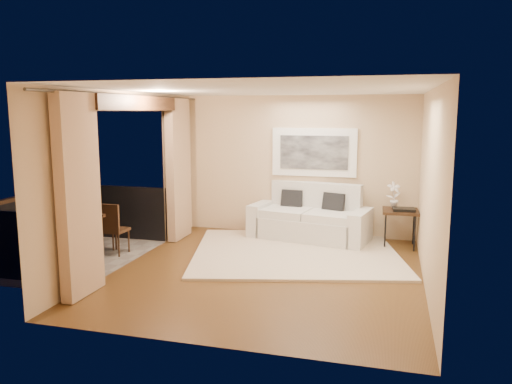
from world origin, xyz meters
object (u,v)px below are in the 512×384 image
(orchid, at_px, (394,195))
(bistro_table, at_px, (94,215))
(balcony_chair_near, at_px, (57,228))
(balcony_chair_far, at_px, (112,225))
(ice_bucket, at_px, (89,203))
(side_table, at_px, (400,213))
(sofa, at_px, (311,220))

(orchid, relative_size, bistro_table, 0.65)
(bistro_table, relative_size, balcony_chair_near, 0.70)
(balcony_chair_far, height_order, balcony_chair_near, balcony_chair_near)
(orchid, xyz_separation_m, balcony_chair_far, (-4.54, -1.99, -0.40))
(balcony_chair_far, relative_size, balcony_chair_near, 0.85)
(orchid, distance_m, ice_bucket, 5.39)
(side_table, height_order, ice_bucket, ice_bucket)
(balcony_chair_far, bearing_deg, orchid, -154.46)
(orchid, xyz_separation_m, ice_bucket, (-5.09, -1.78, -0.08))
(ice_bucket, bearing_deg, orchid, 19.29)
(sofa, xyz_separation_m, bistro_table, (-3.42, -1.84, 0.27))
(balcony_chair_far, height_order, ice_bucket, ice_bucket)
(sofa, xyz_separation_m, balcony_chair_far, (-3.04, -1.91, 0.14))
(sofa, relative_size, bistro_table, 3.19)
(ice_bucket, bearing_deg, sofa, 25.31)
(side_table, xyz_separation_m, bistro_table, (-5.04, -1.74, 0.03))
(orchid, distance_m, balcony_chair_far, 4.97)
(sofa, bearing_deg, side_table, 7.37)
(bistro_table, height_order, balcony_chair_near, balcony_chair_near)
(sofa, bearing_deg, orchid, 13.90)
(side_table, relative_size, orchid, 1.41)
(ice_bucket, bearing_deg, balcony_chair_near, -86.18)
(side_table, xyz_separation_m, ice_bucket, (-5.21, -1.60, 0.22))
(bistro_table, distance_m, balcony_chair_far, 0.41)
(sofa, xyz_separation_m, orchid, (1.49, 0.08, 0.54))
(orchid, bearing_deg, bistro_table, -158.64)
(bistro_table, distance_m, ice_bucket, 0.29)
(orchid, bearing_deg, side_table, -55.39)
(bistro_table, bearing_deg, ice_bucket, 140.94)
(orchid, height_order, balcony_chair_far, orchid)
(side_table, relative_size, balcony_chair_far, 0.76)
(side_table, bearing_deg, orchid, 124.61)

